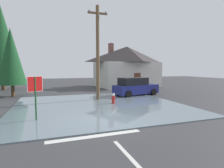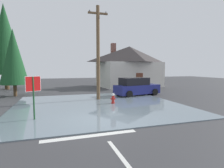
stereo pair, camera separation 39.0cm
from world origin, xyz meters
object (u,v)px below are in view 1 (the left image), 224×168
parked_car (135,87)px  pine_tree_tall_left (1,39)px  stop_sign_near (35,89)px  fire_hydrant (113,99)px  pine_tree_far_center (11,57)px  house (127,66)px  utility_pole (98,52)px

parked_car → pine_tree_tall_left: pine_tree_tall_left is taller
stop_sign_near → parked_car: bearing=36.0°
pine_tree_tall_left → fire_hydrant: bearing=-52.2°
stop_sign_near → pine_tree_tall_left: pine_tree_tall_left is taller
fire_hydrant → pine_tree_far_center: size_ratio=0.13×
fire_hydrant → pine_tree_tall_left: (-9.78, 12.62, 5.73)m
fire_hydrant → house: bearing=62.1°
parked_car → pine_tree_tall_left: size_ratio=0.45×
pine_tree_tall_left → utility_pole: bearing=-49.3°
stop_sign_near → pine_tree_tall_left: bearing=107.0°
pine_tree_tall_left → pine_tree_far_center: 7.14m
fire_hydrant → utility_pole: size_ratio=0.10×
fire_hydrant → parked_car: 4.82m
pine_tree_far_center → pine_tree_tall_left: bearing=108.4°
stop_sign_near → fire_hydrant: stop_sign_near is taller
stop_sign_near → pine_tree_far_center: 9.65m
fire_hydrant → pine_tree_far_center: bearing=140.8°
parked_car → pine_tree_far_center: 11.81m
fire_hydrant → utility_pole: bearing=107.9°
utility_pole → parked_car: utility_pole is taller
utility_pole → pine_tree_tall_left: size_ratio=0.73×
pine_tree_tall_left → house: bearing=-3.5°
utility_pole → house: utility_pole is taller
stop_sign_near → fire_hydrant: (5.07, 2.80, -1.21)m
stop_sign_near → fire_hydrant: bearing=29.0°
utility_pole → house: size_ratio=0.79×
parked_car → pine_tree_tall_left: (-13.21, 9.26, 5.31)m
pine_tree_tall_left → pine_tree_far_center: (2.12, -6.37, -2.44)m
stop_sign_near → house: size_ratio=0.23×
fire_hydrant → house: 13.44m
stop_sign_near → house: house is taller
fire_hydrant → parked_car: (3.43, 3.36, 0.42)m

